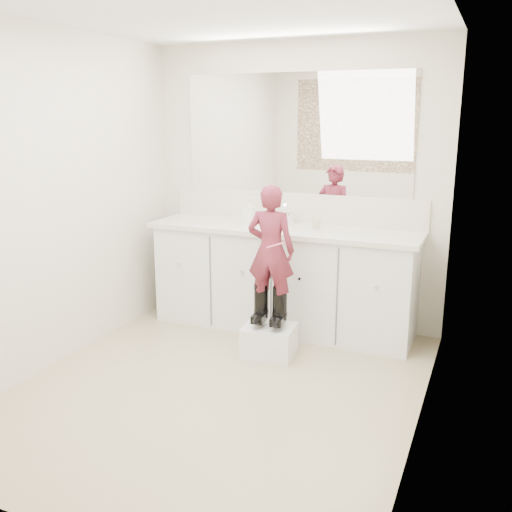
% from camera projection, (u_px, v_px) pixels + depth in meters
% --- Properties ---
extents(floor, '(3.00, 3.00, 0.00)m').
position_uv_depth(floor, '(219.00, 387.00, 3.87)').
color(floor, '#877658').
rests_on(floor, ground).
extents(ceiling, '(3.00, 3.00, 0.00)m').
position_uv_depth(ceiling, '(213.00, 8.00, 3.29)').
color(ceiling, white).
rests_on(ceiling, wall_back).
extents(wall_back, '(2.60, 0.00, 2.60)m').
position_uv_depth(wall_back, '(295.00, 186.00, 4.92)').
color(wall_back, beige).
rests_on(wall_back, floor).
extents(wall_front, '(2.60, 0.00, 2.60)m').
position_uv_depth(wall_front, '(43.00, 273.00, 2.24)').
color(wall_front, beige).
rests_on(wall_front, floor).
extents(wall_left, '(0.00, 3.00, 3.00)m').
position_uv_depth(wall_left, '(54.00, 201.00, 4.07)').
color(wall_left, beige).
rests_on(wall_left, floor).
extents(wall_right, '(0.00, 3.00, 3.00)m').
position_uv_depth(wall_right, '(431.00, 229.00, 3.08)').
color(wall_right, beige).
rests_on(wall_right, floor).
extents(vanity_cabinet, '(2.20, 0.55, 0.85)m').
position_uv_depth(vanity_cabinet, '(283.00, 280.00, 4.86)').
color(vanity_cabinet, silver).
rests_on(vanity_cabinet, floor).
extents(countertop, '(2.28, 0.58, 0.04)m').
position_uv_depth(countertop, '(283.00, 230.00, 4.74)').
color(countertop, beige).
rests_on(countertop, vanity_cabinet).
extents(backsplash, '(2.28, 0.03, 0.25)m').
position_uv_depth(backsplash, '(294.00, 207.00, 4.95)').
color(backsplash, beige).
rests_on(backsplash, countertop).
extents(mirror, '(2.00, 0.02, 1.00)m').
position_uv_depth(mirror, '(295.00, 134.00, 4.80)').
color(mirror, white).
rests_on(mirror, wall_back).
extents(dot_panel, '(2.00, 0.01, 1.20)m').
position_uv_depth(dot_panel, '(34.00, 156.00, 2.14)').
color(dot_panel, '#472819').
rests_on(dot_panel, wall_front).
extents(faucet, '(0.08, 0.08, 0.10)m').
position_uv_depth(faucet, '(290.00, 218.00, 4.87)').
color(faucet, silver).
rests_on(faucet, countertop).
extents(cup, '(0.11, 0.11, 0.08)m').
position_uv_depth(cup, '(316.00, 224.00, 4.66)').
color(cup, beige).
rests_on(cup, countertop).
extents(soap_bottle, '(0.10, 0.11, 0.22)m').
position_uv_depth(soap_bottle, '(250.00, 211.00, 4.87)').
color(soap_bottle, silver).
rests_on(soap_bottle, countertop).
extents(step_stool, '(0.41, 0.35, 0.24)m').
position_uv_depth(step_stool, '(269.00, 341.00, 4.35)').
color(step_stool, silver).
rests_on(step_stool, floor).
extents(boot_left, '(0.14, 0.22, 0.32)m').
position_uv_depth(boot_left, '(261.00, 304.00, 4.33)').
color(boot_left, black).
rests_on(boot_left, step_stool).
extents(boot_right, '(0.14, 0.22, 0.32)m').
position_uv_depth(boot_right, '(280.00, 307.00, 4.27)').
color(boot_right, black).
rests_on(boot_right, step_stool).
extents(toddler, '(0.38, 0.27, 0.97)m').
position_uv_depth(toddler, '(271.00, 250.00, 4.19)').
color(toddler, '#AB3452').
rests_on(toddler, step_stool).
extents(toothbrush, '(0.14, 0.02, 0.06)m').
position_uv_depth(toothbrush, '(276.00, 245.00, 4.08)').
color(toothbrush, '#F05D86').
rests_on(toothbrush, toddler).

